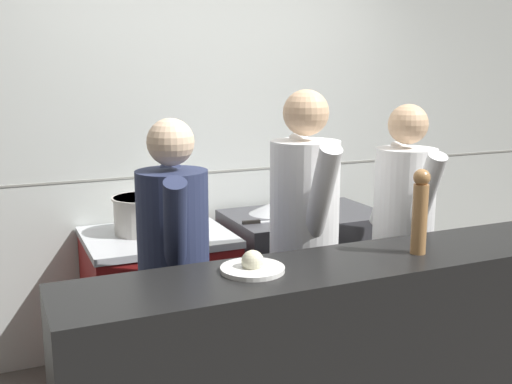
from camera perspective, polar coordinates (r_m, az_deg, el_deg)
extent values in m
cube|color=silver|center=(3.96, -4.85, 4.10)|extent=(8.00, 0.06, 2.60)
cube|color=gray|center=(3.95, -4.66, 1.89)|extent=(8.00, 0.00, 0.01)
cube|color=maroon|center=(3.69, -9.18, -10.80)|extent=(0.81, 0.70, 0.83)
cube|color=#B7BABF|center=(3.55, -9.41, -4.26)|extent=(0.83, 0.71, 0.04)
cube|color=#B7BABF|center=(3.36, -7.73, -11.83)|extent=(0.73, 0.03, 0.10)
cube|color=#38383D|center=(4.01, 4.56, -8.29)|extent=(0.99, 0.65, 0.90)
cube|color=black|center=(3.92, 6.65, -15.18)|extent=(0.97, 0.04, 0.10)
cube|color=black|center=(2.73, 9.90, -16.74)|extent=(2.51, 0.45, 1.04)
cylinder|color=beige|center=(3.55, -10.84, -2.16)|extent=(0.32, 0.32, 0.22)
cylinder|color=beige|center=(3.53, -10.90, -0.54)|extent=(0.34, 0.34, 0.01)
cone|color=#B7BABF|center=(3.85, 1.51, -1.53)|extent=(0.30, 0.30, 0.07)
cube|color=#B7BABF|center=(3.66, 2.44, -2.74)|extent=(0.28, 0.06, 0.01)
cube|color=black|center=(3.60, -0.46, -2.88)|extent=(0.11, 0.03, 0.02)
cylinder|color=white|center=(2.33, -0.33, -7.35)|extent=(0.25, 0.25, 0.02)
sphere|color=beige|center=(2.32, -0.33, -6.62)|extent=(0.09, 0.09, 0.09)
cylinder|color=#AD7A47|center=(2.61, 15.31, -2.51)|extent=(0.06, 0.06, 0.30)
sphere|color=#AD7A47|center=(2.57, 15.51, 1.35)|extent=(0.07, 0.07, 0.07)
cube|color=black|center=(3.01, -7.52, -16.98)|extent=(0.31, 0.24, 0.75)
cylinder|color=#262D4C|center=(2.75, -7.89, -4.34)|extent=(0.39, 0.39, 0.62)
sphere|color=beige|center=(2.67, -8.14, 4.73)|extent=(0.21, 0.21, 0.21)
cylinder|color=#262D4C|center=(2.92, -8.13, -1.95)|extent=(0.17, 0.33, 0.52)
cylinder|color=#262D4C|center=(2.55, -7.70, -3.92)|extent=(0.17, 0.33, 0.52)
cube|color=black|center=(3.25, 4.42, -14.09)|extent=(0.32, 0.23, 0.80)
cylinder|color=white|center=(3.01, 4.63, -1.39)|extent=(0.39, 0.39, 0.66)
sphere|color=#D8AD84|center=(2.94, 4.78, 7.53)|extent=(0.23, 0.23, 0.23)
cylinder|color=white|center=(3.19, 3.36, 0.77)|extent=(0.15, 0.34, 0.56)
cylinder|color=white|center=(2.81, 6.12, -0.73)|extent=(0.15, 0.34, 0.56)
cube|color=black|center=(3.60, 13.38, -12.15)|extent=(0.31, 0.22, 0.76)
cylinder|color=white|center=(3.38, 13.92, -1.25)|extent=(0.38, 0.38, 0.63)
sphere|color=#D8AD84|center=(3.32, 14.29, 6.28)|extent=(0.22, 0.22, 0.22)
cylinder|color=white|center=(3.54, 12.47, 0.59)|extent=(0.15, 0.33, 0.53)
cylinder|color=white|center=(3.20, 15.65, -0.69)|extent=(0.15, 0.33, 0.53)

